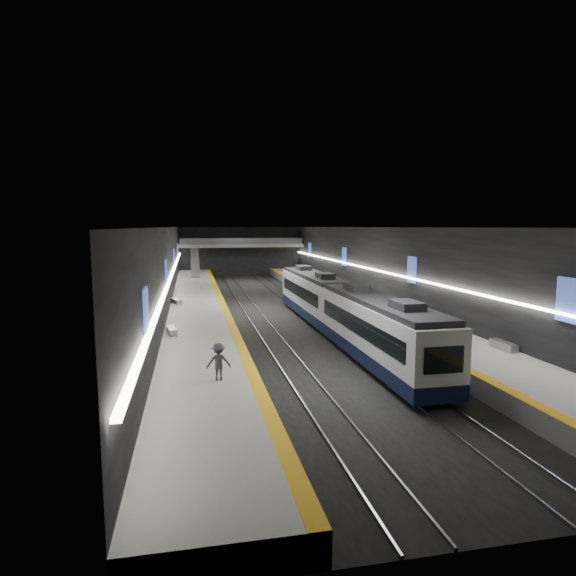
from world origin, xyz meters
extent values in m
plane|color=black|center=(0.00, 0.00, 0.00)|extent=(70.00, 70.00, 0.00)
cube|color=beige|center=(0.00, 0.00, 8.00)|extent=(20.00, 70.00, 0.04)
cube|color=black|center=(-10.00, 0.00, 4.00)|extent=(0.04, 70.00, 8.00)
cube|color=black|center=(10.00, 0.00, 4.00)|extent=(0.04, 70.00, 8.00)
cube|color=black|center=(0.00, 35.00, 4.00)|extent=(20.00, 0.04, 8.00)
cube|color=black|center=(0.00, -35.00, 4.00)|extent=(20.00, 0.04, 8.00)
cube|color=slate|center=(-7.50, 0.00, 0.50)|extent=(5.00, 70.00, 1.00)
cube|color=#9B9B96|center=(-7.50, 0.00, 1.01)|extent=(5.00, 70.00, 0.02)
cube|color=#F8B70D|center=(-5.30, 0.00, 1.02)|extent=(0.60, 70.00, 0.02)
cube|color=slate|center=(7.50, 0.00, 0.50)|extent=(5.00, 70.00, 1.00)
cube|color=#9B9B96|center=(7.50, 0.00, 1.01)|extent=(5.00, 70.00, 0.02)
cube|color=#F8B70D|center=(5.30, 0.00, 1.02)|extent=(0.60, 70.00, 0.02)
cube|color=gray|center=(-3.22, 0.00, 0.06)|extent=(0.08, 70.00, 0.12)
cube|color=gray|center=(-1.78, 0.00, 0.06)|extent=(0.08, 70.00, 0.12)
cube|color=gray|center=(1.78, 0.00, 0.06)|extent=(0.08, 70.00, 0.12)
cube|color=gray|center=(3.22, 0.00, 0.06)|extent=(0.08, 70.00, 0.12)
cube|color=#0E1433|center=(2.50, -19.07, 0.75)|extent=(2.65, 15.00, 0.80)
cube|color=white|center=(2.50, -19.07, 2.40)|extent=(2.65, 15.00, 2.50)
cube|color=black|center=(2.50, -19.07, 3.80)|extent=(2.44, 14.25, 0.30)
cube|color=black|center=(2.50, -19.07, 2.45)|extent=(2.69, 13.20, 1.00)
cube|color=black|center=(2.50, -26.59, 2.35)|extent=(1.85, 0.05, 1.20)
cube|color=#0E1433|center=(2.50, -4.07, 0.75)|extent=(2.65, 15.00, 0.80)
cube|color=white|center=(2.50, -4.07, 2.40)|extent=(2.65, 15.00, 2.50)
cube|color=black|center=(2.50, -4.07, 3.80)|extent=(2.44, 14.25, 0.30)
cube|color=black|center=(2.50, -4.07, 2.45)|extent=(2.69, 13.20, 1.00)
cube|color=black|center=(2.50, -11.59, 2.35)|extent=(1.85, 0.05, 1.20)
cube|color=#3B53B2|center=(-9.92, -25.00, 4.50)|extent=(0.10, 1.50, 2.20)
cube|color=#3B53B2|center=(-9.92, -8.00, 4.50)|extent=(0.10, 1.50, 2.20)
cube|color=#3B53B2|center=(-9.92, 10.00, 4.50)|extent=(0.10, 1.50, 2.20)
cube|color=#3B53B2|center=(-9.92, 27.00, 4.50)|extent=(0.10, 1.50, 2.20)
cube|color=#3B53B2|center=(9.92, -25.00, 4.50)|extent=(0.10, 1.50, 2.20)
cube|color=#3B53B2|center=(9.92, -8.00, 4.50)|extent=(0.10, 1.50, 2.20)
cube|color=#3B53B2|center=(9.92, 10.00, 4.50)|extent=(0.10, 1.50, 2.20)
cube|color=#3B53B2|center=(9.92, 27.00, 4.50)|extent=(0.10, 1.50, 2.20)
cube|color=white|center=(-9.80, 0.00, 3.80)|extent=(0.25, 68.60, 0.12)
cube|color=white|center=(9.80, 0.00, 3.80)|extent=(0.25, 68.60, 0.12)
cube|color=gray|center=(0.00, 33.00, 5.00)|extent=(20.00, 3.00, 0.50)
cube|color=#47474C|center=(0.00, 31.55, 5.75)|extent=(19.60, 0.08, 1.00)
cube|color=#99999E|center=(-7.50, 26.00, 2.90)|extent=(1.20, 7.50, 3.92)
cube|color=#99999E|center=(-9.45, -12.91, 1.22)|extent=(0.80, 1.82, 0.43)
cube|color=#99999E|center=(-9.50, -0.20, 1.24)|extent=(1.20, 2.00, 0.47)
cube|color=#99999E|center=(9.50, -20.93, 1.24)|extent=(0.57, 1.97, 0.48)
cube|color=#99999E|center=(9.50, 22.21, 1.24)|extent=(0.99, 2.02, 0.48)
imported|color=#C74A5A|center=(6.02, -17.15, 1.86)|extent=(0.55, 0.70, 1.71)
imported|color=teal|center=(7.09, -11.19, 1.85)|extent=(0.92, 1.01, 1.70)
imported|color=silver|center=(-7.10, 6.83, 1.80)|extent=(0.41, 0.95, 1.61)
imported|color=#39383F|center=(-6.95, -23.29, 1.87)|extent=(1.14, 0.68, 1.74)
camera|label=1|loc=(-8.08, -44.99, 8.06)|focal=30.00mm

